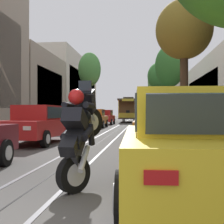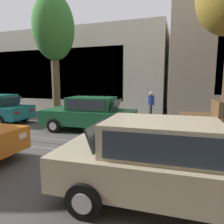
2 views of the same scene
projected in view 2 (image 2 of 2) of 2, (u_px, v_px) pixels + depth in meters
name	position (u px, v px, depth m)	size (l,w,h in m)	color
ground_plane	(5.00, 138.00, 8.35)	(160.00, 160.00, 0.00)	#4C4947
building_facade_right	(82.00, 62.00, 17.72)	(5.60, 56.75, 9.98)	gray
parked_car_beige_mid_left	(167.00, 162.00, 3.84)	(2.09, 4.40, 1.58)	#C1B28E
parked_car_green_fourth_right	(90.00, 114.00, 9.64)	(2.11, 4.41, 1.58)	#1E6038
street_tree_kerb_right_mid	(54.00, 30.00, 11.63)	(2.58, 2.24, 7.17)	brown
pedestrian_on_left_pavement	(151.00, 103.00, 12.88)	(0.55, 0.41, 1.67)	#282D38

